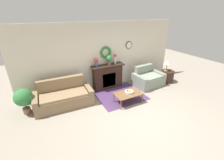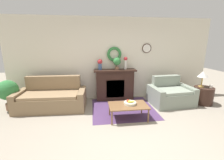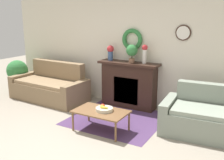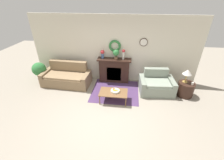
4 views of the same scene
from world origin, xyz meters
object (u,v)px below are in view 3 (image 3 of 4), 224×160
object	(u,v)px
coffee_table	(101,113)
potted_plant_on_mantel	(132,51)
fireplace	(129,84)
loveseat_right	(199,117)
couch_left	(50,87)
fruit_bowl	(104,109)
vase_on_mantel_right	(145,52)
potted_plant_floor_by_couch	(17,72)
vase_on_mantel_left	(110,52)

from	to	relation	value
coffee_table	potted_plant_on_mantel	size ratio (longest dim) A/B	2.46
fireplace	loveseat_right	distance (m)	1.81
couch_left	fruit_bowl	size ratio (longest dim) A/B	6.28
coffee_table	fruit_bowl	xyz separation A→B (m)	(0.05, 0.03, 0.07)
vase_on_mantel_right	potted_plant_on_mantel	size ratio (longest dim) A/B	1.04
fruit_bowl	vase_on_mantel_right	world-z (taller)	vase_on_mantel_right
potted_plant_on_mantel	potted_plant_floor_by_couch	world-z (taller)	potted_plant_on_mantel
potted_plant_on_mantel	fireplace	bearing A→B (deg)	168.06
couch_left	loveseat_right	distance (m)	3.63
fruit_bowl	vase_on_mantel_left	distance (m)	1.74
loveseat_right	fruit_bowl	distance (m)	1.70
fruit_bowl	potted_plant_floor_by_couch	distance (m)	3.44
couch_left	vase_on_mantel_right	world-z (taller)	vase_on_mantel_right
vase_on_mantel_left	coffee_table	bearing A→B (deg)	-66.49
coffee_table	couch_left	bearing A→B (deg)	155.79
vase_on_mantel_left	potted_plant_on_mantel	bearing A→B (deg)	-2.07
vase_on_mantel_left	fruit_bowl	bearing A→B (deg)	-64.38
loveseat_right	potted_plant_floor_by_couch	distance (m)	4.83
fireplace	coffee_table	distance (m)	1.43
fruit_bowl	vase_on_mantel_right	bearing A→B (deg)	82.72
loveseat_right	potted_plant_on_mantel	distance (m)	1.99
potted_plant_floor_by_couch	coffee_table	bearing A→B (deg)	-16.62
vase_on_mantel_right	coffee_table	bearing A→B (deg)	-99.08
couch_left	potted_plant_on_mantel	world-z (taller)	potted_plant_on_mantel
potted_plant_floor_by_couch	vase_on_mantel_right	bearing A→B (deg)	7.28
potted_plant_floor_by_couch	fruit_bowl	bearing A→B (deg)	-15.92
fruit_bowl	couch_left	bearing A→B (deg)	156.96
couch_left	loveseat_right	xyz separation A→B (m)	(3.63, -0.12, -0.01)
fruit_bowl	vase_on_mantel_left	size ratio (longest dim) A/B	0.91
loveseat_right	fruit_bowl	world-z (taller)	loveseat_right
coffee_table	vase_on_mantel_right	xyz separation A→B (m)	(0.23, 1.42, 0.93)
vase_on_mantel_left	potted_plant_floor_by_couch	bearing A→B (deg)	-170.43
vase_on_mantel_right	potted_plant_floor_by_couch	bearing A→B (deg)	-172.72
couch_left	fruit_bowl	distance (m)	2.30
couch_left	vase_on_mantel_right	distance (m)	2.54
vase_on_mantel_left	potted_plant_on_mantel	world-z (taller)	potted_plant_on_mantel
potted_plant_on_mantel	potted_plant_floor_by_couch	distance (m)	3.30
coffee_table	vase_on_mantel_left	bearing A→B (deg)	113.51
coffee_table	potted_plant_on_mantel	distance (m)	1.69
couch_left	fruit_bowl	bearing A→B (deg)	-20.68
coffee_table	loveseat_right	bearing A→B (deg)	27.30
coffee_table	vase_on_mantel_left	distance (m)	1.78
potted_plant_floor_by_couch	vase_on_mantel_left	bearing A→B (deg)	9.57
loveseat_right	potted_plant_on_mantel	bearing A→B (deg)	155.53
couch_left	potted_plant_floor_by_couch	world-z (taller)	couch_left
coffee_table	fireplace	bearing A→B (deg)	95.35
potted_plant_on_mantel	loveseat_right	bearing A→B (deg)	-19.99
couch_left	vase_on_mantel_right	size ratio (longest dim) A/B	4.82
coffee_table	fruit_bowl	world-z (taller)	fruit_bowl
vase_on_mantel_left	potted_plant_floor_by_couch	world-z (taller)	vase_on_mantel_left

